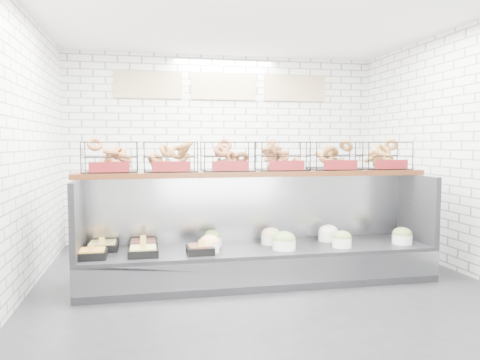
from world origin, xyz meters
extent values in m
plane|color=black|center=(0.00, 0.00, 0.00)|extent=(5.50, 5.50, 0.00)
cube|color=white|center=(0.00, 2.75, 1.50)|extent=(5.00, 0.02, 3.00)
cube|color=white|center=(-2.50, 0.00, 1.50)|extent=(0.02, 5.50, 3.00)
cube|color=white|center=(2.50, 0.00, 1.50)|extent=(0.02, 5.50, 3.00)
cube|color=white|center=(0.00, 0.00, 3.00)|extent=(5.00, 5.50, 0.02)
cube|color=#CCB88D|center=(-1.20, 2.72, 2.50)|extent=(1.05, 0.03, 0.42)
cube|color=#CCB88D|center=(0.00, 2.72, 2.50)|extent=(1.05, 0.03, 0.42)
cube|color=#CCB88D|center=(1.20, 2.72, 2.50)|extent=(1.05, 0.03, 0.42)
cube|color=black|center=(0.00, 0.30, 0.20)|extent=(4.00, 0.90, 0.40)
cube|color=#93969B|center=(0.00, -0.14, 0.22)|extent=(4.00, 0.03, 0.28)
cube|color=#93969B|center=(0.00, 0.71, 0.80)|extent=(4.00, 0.08, 0.80)
cube|color=black|center=(-1.97, 0.30, 0.80)|extent=(0.06, 0.90, 0.80)
cube|color=black|center=(1.97, 0.30, 0.80)|extent=(0.06, 0.90, 0.80)
cube|color=black|center=(-1.81, 0.12, 0.44)|extent=(0.29, 0.29, 0.08)
cube|color=gold|center=(-1.81, 0.12, 0.48)|extent=(0.24, 0.24, 0.04)
cube|color=#F9C856|center=(-1.81, 0.02, 0.53)|extent=(0.06, 0.01, 0.08)
cube|color=black|center=(-1.74, 0.48, 0.44)|extent=(0.32, 0.32, 0.08)
cube|color=tan|center=(-1.74, 0.48, 0.48)|extent=(0.28, 0.28, 0.04)
cube|color=#F9C856|center=(-1.74, 0.36, 0.53)|extent=(0.06, 0.01, 0.08)
cube|color=black|center=(-1.30, 0.13, 0.44)|extent=(0.31, 0.31, 0.08)
cube|color=tan|center=(-1.30, 0.13, 0.48)|extent=(0.27, 0.27, 0.04)
cube|color=#F9C856|center=(-1.30, 0.02, 0.53)|extent=(0.06, 0.01, 0.08)
cube|color=black|center=(-1.30, 0.48, 0.44)|extent=(0.32, 0.32, 0.08)
cube|color=brown|center=(-1.30, 0.48, 0.48)|extent=(0.27, 0.27, 0.04)
cube|color=#F9C856|center=(-1.30, 0.37, 0.53)|extent=(0.06, 0.01, 0.08)
cube|color=black|center=(-0.70, 0.10, 0.44)|extent=(0.29, 0.29, 0.08)
cube|color=brown|center=(-0.70, 0.10, 0.48)|extent=(0.24, 0.24, 0.04)
cube|color=#F9C856|center=(-0.70, 0.00, 0.53)|extent=(0.06, 0.01, 0.08)
cylinder|color=white|center=(-0.59, 0.15, 0.46)|extent=(0.22, 0.22, 0.11)
ellipsoid|color=#E6C375|center=(-0.59, 0.15, 0.52)|extent=(0.21, 0.21, 0.15)
cylinder|color=white|center=(-0.52, 0.44, 0.46)|extent=(0.22, 0.22, 0.11)
ellipsoid|color=olive|center=(-0.52, 0.44, 0.52)|extent=(0.21, 0.21, 0.15)
cylinder|color=white|center=(0.24, 0.12, 0.46)|extent=(0.26, 0.26, 0.11)
ellipsoid|color=#72954C|center=(0.24, 0.12, 0.52)|extent=(0.25, 0.25, 0.18)
cylinder|color=white|center=(0.17, 0.43, 0.46)|extent=(0.23, 0.23, 0.11)
ellipsoid|color=#DEB388|center=(0.17, 0.43, 0.52)|extent=(0.22, 0.22, 0.16)
cylinder|color=white|center=(0.92, 0.10, 0.46)|extent=(0.22, 0.22, 0.11)
ellipsoid|color=olive|center=(0.92, 0.10, 0.52)|extent=(0.21, 0.21, 0.15)
cylinder|color=white|center=(0.90, 0.46, 0.46)|extent=(0.24, 0.24, 0.11)
ellipsoid|color=white|center=(0.90, 0.46, 0.52)|extent=(0.23, 0.23, 0.16)
cylinder|color=white|center=(1.69, 0.12, 0.46)|extent=(0.23, 0.23, 0.11)
ellipsoid|color=olive|center=(1.69, 0.12, 0.52)|extent=(0.23, 0.23, 0.16)
cube|color=#411E0E|center=(0.00, 0.52, 1.23)|extent=(4.10, 0.50, 0.06)
cube|color=black|center=(-1.64, 0.52, 1.43)|extent=(0.60, 0.38, 0.34)
cube|color=maroon|center=(-1.64, 0.32, 1.33)|extent=(0.42, 0.02, 0.11)
cube|color=black|center=(-0.99, 0.52, 1.43)|extent=(0.60, 0.38, 0.34)
cube|color=maroon|center=(-0.99, 0.32, 1.33)|extent=(0.42, 0.02, 0.11)
cube|color=black|center=(-0.33, 0.52, 1.43)|extent=(0.60, 0.38, 0.34)
cube|color=maroon|center=(-0.33, 0.32, 1.33)|extent=(0.42, 0.02, 0.11)
cube|color=black|center=(0.33, 0.52, 1.43)|extent=(0.60, 0.38, 0.34)
cube|color=maroon|center=(0.33, 0.32, 1.33)|extent=(0.42, 0.02, 0.11)
cube|color=black|center=(0.99, 0.52, 1.43)|extent=(0.60, 0.38, 0.34)
cube|color=maroon|center=(0.99, 0.32, 1.33)|extent=(0.42, 0.02, 0.11)
cube|color=black|center=(1.64, 0.52, 1.43)|extent=(0.60, 0.38, 0.34)
cube|color=maroon|center=(1.64, 0.32, 1.33)|extent=(0.42, 0.02, 0.11)
cube|color=#93969B|center=(0.00, 2.43, 0.45)|extent=(4.00, 0.60, 0.90)
cube|color=black|center=(-1.47, 2.46, 1.02)|extent=(0.40, 0.30, 0.24)
cube|color=silver|center=(-0.39, 2.44, 0.99)|extent=(0.35, 0.28, 0.18)
cylinder|color=#C27230|center=(0.80, 2.39, 1.01)|extent=(0.09, 0.09, 0.22)
cube|color=black|center=(1.50, 2.37, 1.05)|extent=(0.30, 0.30, 0.30)
camera|label=1|loc=(-1.26, -4.83, 1.58)|focal=35.00mm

